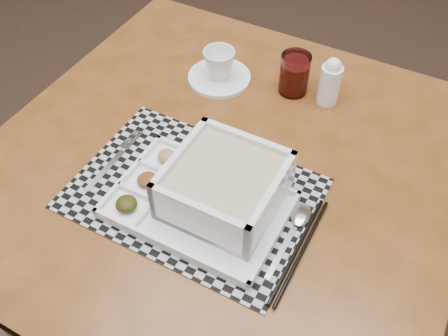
{
  "coord_description": "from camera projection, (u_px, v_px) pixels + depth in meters",
  "views": [
    {
      "loc": [
        0.8,
        -0.48,
        1.46
      ],
      "look_at": [
        0.58,
        0.1,
        0.77
      ],
      "focal_mm": 40.0,
      "sensor_mm": 36.0,
      "label": 1
    }
  ],
  "objects": [
    {
      "name": "placemat",
      "position": [
        193.0,
        193.0,
        0.96
      ],
      "size": [
        0.49,
        0.38,
        0.0
      ],
      "primitive_type": "cube",
      "rotation": [
        0.0,
        0.0,
        -0.14
      ],
      "color": "#A2A3AA",
      "rests_on": "dining_table"
    },
    {
      "name": "dining_table",
      "position": [
        224.0,
        183.0,
        1.07
      ],
      "size": [
        1.07,
        1.07,
        0.71
      ],
      "color": "#4D2C0E",
      "rests_on": "ground"
    },
    {
      "name": "juice_glass",
      "position": [
        294.0,
        75.0,
        1.13
      ],
      "size": [
        0.07,
        0.07,
        0.1
      ],
      "color": "white",
      "rests_on": "dining_table"
    },
    {
      "name": "floor",
      "position": [
        41.0,
        302.0,
        1.58
      ],
      "size": [
        5.0,
        5.0,
        0.0
      ],
      "primitive_type": "plane",
      "color": "black",
      "rests_on": "ground"
    },
    {
      "name": "spoon",
      "position": [
        298.0,
        220.0,
        0.91
      ],
      "size": [
        0.04,
        0.18,
        0.01
      ],
      "color": "silver",
      "rests_on": "placemat"
    },
    {
      "name": "fork",
      "position": [
        115.0,
        158.0,
        1.02
      ],
      "size": [
        0.04,
        0.19,
        0.0
      ],
      "color": "silver",
      "rests_on": "placemat"
    },
    {
      "name": "cup",
      "position": [
        219.0,
        64.0,
        1.16
      ],
      "size": [
        0.1,
        0.1,
        0.07
      ],
      "primitive_type": "imported",
      "rotation": [
        0.0,
        0.0,
        0.35
      ],
      "color": "white",
      "rests_on": "saucer"
    },
    {
      "name": "serving_tray",
      "position": [
        218.0,
        191.0,
        0.91
      ],
      "size": [
        0.35,
        0.27,
        0.1
      ],
      "color": "white",
      "rests_on": "placemat"
    },
    {
      "name": "creamer_bottle",
      "position": [
        330.0,
        82.0,
        1.1
      ],
      "size": [
        0.05,
        0.05,
        0.12
      ],
      "color": "white",
      "rests_on": "dining_table"
    },
    {
      "name": "chopsticks",
      "position": [
        300.0,
        250.0,
        0.87
      ],
      "size": [
        0.05,
        0.24,
        0.01
      ],
      "color": "black",
      "rests_on": "placemat"
    },
    {
      "name": "saucer",
      "position": [
        219.0,
        78.0,
        1.19
      ],
      "size": [
        0.15,
        0.15,
        0.01
      ],
      "primitive_type": "cylinder",
      "color": "white",
      "rests_on": "dining_table"
    }
  ]
}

